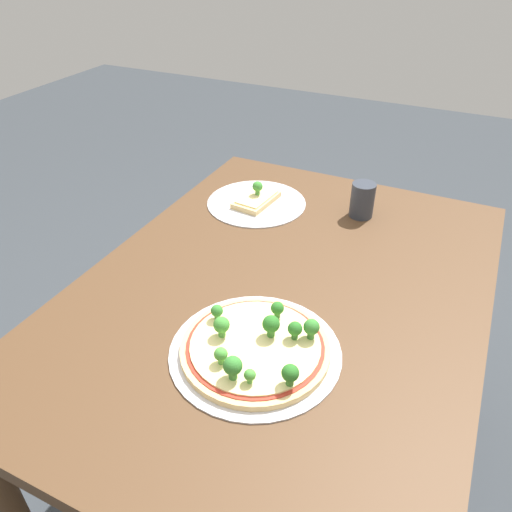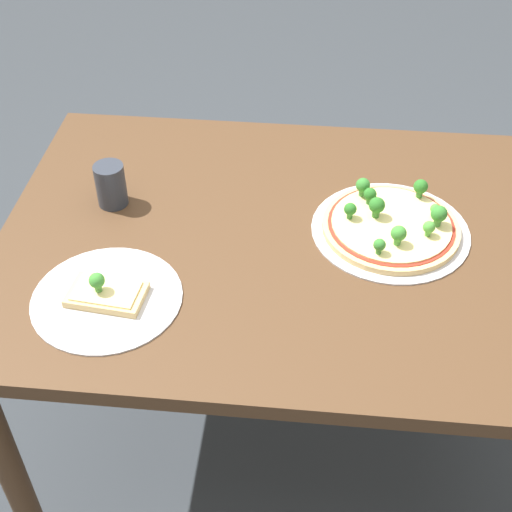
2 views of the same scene
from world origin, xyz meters
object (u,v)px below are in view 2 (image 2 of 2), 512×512
(pizza_tray_slice, at_px, (106,296))
(drinking_cup, at_px, (111,185))
(pizza_tray_whole, at_px, (391,225))
(dining_table, at_px, (286,267))

(pizza_tray_slice, bearing_deg, drinking_cup, 101.64)
(pizza_tray_slice, xyz_separation_m, drinking_cup, (-0.06, 0.31, 0.04))
(pizza_tray_whole, height_order, pizza_tray_slice, pizza_tray_whole)
(pizza_tray_slice, bearing_deg, pizza_tray_whole, 25.30)
(dining_table, xyz_separation_m, pizza_tray_slice, (-0.34, -0.23, 0.10))
(pizza_tray_whole, bearing_deg, drinking_cup, 176.56)
(dining_table, bearing_deg, drinking_cup, 169.34)
(dining_table, distance_m, drinking_cup, 0.44)
(pizza_tray_whole, distance_m, pizza_tray_slice, 0.63)
(dining_table, height_order, pizza_tray_slice, pizza_tray_slice)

